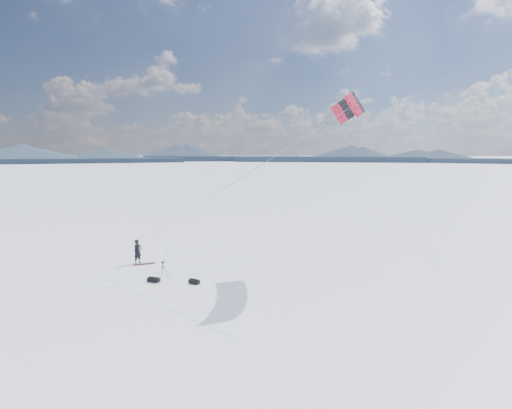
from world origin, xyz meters
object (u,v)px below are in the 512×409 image
(snowkiter, at_px, (138,264))
(snowboard, at_px, (144,264))
(gear_bag_a, at_px, (154,280))
(gear_bag_b, at_px, (194,282))
(tripod, at_px, (163,268))

(snowkiter, relative_size, snowboard, 1.20)
(gear_bag_a, relative_size, gear_bag_b, 1.00)
(gear_bag_b, bearing_deg, gear_bag_a, -154.73)
(snowboard, xyz_separation_m, gear_bag_b, (5.35, -2.42, 0.12))
(snowkiter, distance_m, tripod, 4.40)
(tripod, height_order, gear_bag_b, tripod)
(snowboard, height_order, gear_bag_b, gear_bag_b)
(gear_bag_b, bearing_deg, tripod, -168.42)
(snowkiter, xyz_separation_m, gear_bag_a, (3.31, -2.97, 0.15))
(snowkiter, relative_size, gear_bag_a, 2.44)
(snowboard, relative_size, gear_bag_b, 2.04)
(snowboard, relative_size, tripod, 1.28)
(snowkiter, height_order, gear_bag_b, snowkiter)
(snowkiter, distance_m, gear_bag_a, 4.45)
(tripod, xyz_separation_m, gear_bag_b, (2.25, -0.07, -0.63))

